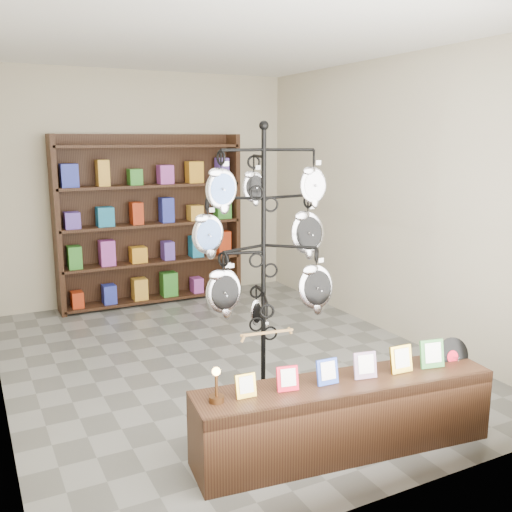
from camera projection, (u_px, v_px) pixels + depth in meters
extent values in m
plane|color=slate|center=(223.00, 359.00, 5.66)|extent=(5.00, 5.00, 0.00)
plane|color=#B2A98F|center=(145.00, 188.00, 7.53)|extent=(4.00, 0.00, 4.00)
plane|color=#B2A98F|center=(402.00, 256.00, 3.18)|extent=(4.00, 0.00, 4.00)
plane|color=#B2A98F|center=(388.00, 198.00, 6.25)|extent=(0.00, 5.00, 5.00)
plane|color=white|center=(219.00, 40.00, 5.05)|extent=(5.00, 5.00, 0.00)
cylinder|color=black|center=(263.00, 399.00, 4.74)|extent=(0.56, 0.56, 0.03)
cylinder|color=black|center=(263.00, 271.00, 4.52)|extent=(0.05, 0.05, 2.22)
sphere|color=black|center=(264.00, 125.00, 4.29)|extent=(0.07, 0.07, 0.07)
ellipsoid|color=silver|center=(256.00, 312.00, 4.83)|extent=(0.12, 0.06, 0.23)
cube|color=tan|center=(267.00, 333.00, 4.29)|extent=(0.42, 0.07, 0.04)
cube|color=black|center=(345.00, 416.00, 3.94)|extent=(2.16, 0.69, 0.52)
cube|color=yellow|center=(246.00, 386.00, 3.63)|extent=(0.14, 0.07, 0.15)
cube|color=red|center=(288.00, 379.00, 3.72)|extent=(0.15, 0.07, 0.16)
cube|color=#263FA5|center=(327.00, 372.00, 3.82)|extent=(0.16, 0.07, 0.17)
cube|color=#E54C33|center=(365.00, 365.00, 3.92)|extent=(0.17, 0.08, 0.18)
cube|color=yellow|center=(401.00, 359.00, 4.01)|extent=(0.18, 0.08, 0.19)
cube|color=#337233|center=(432.00, 354.00, 4.10)|extent=(0.19, 0.08, 0.20)
cylinder|color=black|center=(452.00, 357.00, 4.23)|extent=(0.30, 0.10, 0.28)
cylinder|color=red|center=(453.00, 357.00, 4.23)|extent=(0.10, 0.04, 0.10)
cylinder|color=#4A2C15|center=(217.00, 399.00, 3.57)|extent=(0.10, 0.10, 0.04)
cylinder|color=#4A2C15|center=(216.00, 386.00, 3.55)|extent=(0.02, 0.02, 0.14)
sphere|color=#FFBF59|center=(216.00, 371.00, 3.53)|extent=(0.05, 0.05, 0.05)
cube|color=black|center=(147.00, 219.00, 7.56)|extent=(2.40, 0.04, 2.20)
cube|color=black|center=(56.00, 226.00, 6.89)|extent=(0.06, 0.36, 2.20)
cube|color=black|center=(233.00, 215.00, 7.95)|extent=(0.06, 0.36, 2.20)
cube|color=black|center=(154.00, 298.00, 7.63)|extent=(2.36, 0.36, 0.04)
cube|color=black|center=(153.00, 261.00, 7.53)|extent=(2.36, 0.36, 0.03)
cube|color=black|center=(151.00, 224.00, 7.43)|extent=(2.36, 0.36, 0.04)
cube|color=black|center=(150.00, 186.00, 7.33)|extent=(2.36, 0.36, 0.04)
cube|color=black|center=(148.00, 146.00, 7.23)|extent=(2.36, 0.36, 0.04)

